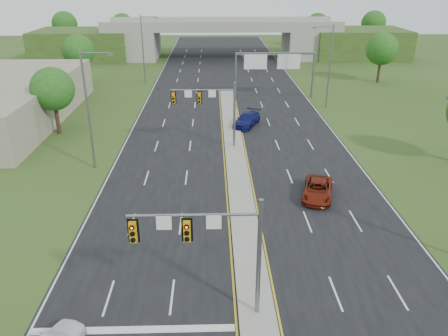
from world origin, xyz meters
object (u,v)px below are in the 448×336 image
signal_mast_near (214,242)px  sign_gantry (274,63)px  overpass (222,41)px  car_far_a (318,190)px  signal_mast_far (212,104)px  car_far_b (247,120)px

signal_mast_near → sign_gantry: size_ratio=0.60×
overpass → car_far_a: 66.98m
sign_gantry → overpass: overpass is taller
signal_mast_far → sign_gantry: signal_mast_far is taller
car_far_a → signal_mast_far: bearing=142.8°
signal_mast_near → car_far_a: bearing=57.5°
overpass → car_far_b: (1.88, -47.85, -2.78)m
signal_mast_far → car_far_a: 14.92m
signal_mast_near → car_far_b: bearing=82.7°
signal_mast_near → signal_mast_far: 25.00m
sign_gantry → overpass: 35.75m
signal_mast_far → car_far_b: size_ratio=1.34×
overpass → sign_gantry: bearing=-79.2°
overpass → car_far_a: bearing=-84.6°
signal_mast_near → sign_gantry: signal_mast_near is taller
car_far_a → sign_gantry: bearing=105.5°
signal_mast_near → overpass: bearing=88.4°
overpass → car_far_b: bearing=-87.7°
signal_mast_near → car_far_a: size_ratio=1.42×
sign_gantry → car_far_b: size_ratio=2.21×
sign_gantry → car_far_a: sign_gantry is taller
signal_mast_near → car_far_b: 32.72m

